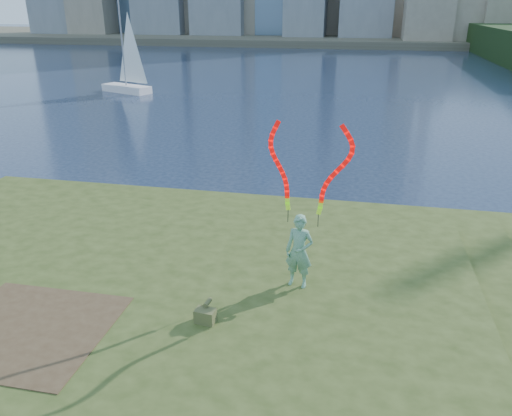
# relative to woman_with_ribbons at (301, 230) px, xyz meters

# --- Properties ---
(ground) EXTENTS (320.00, 320.00, 0.00)m
(ground) POSITION_rel_woman_with_ribbons_xyz_m (-2.89, 0.37, -2.20)
(ground) COLOR #17233A
(ground) RESTS_ON ground
(grassy_knoll) EXTENTS (20.00, 18.00, 0.80)m
(grassy_knoll) POSITION_rel_woman_with_ribbons_xyz_m (-2.89, -1.93, -1.86)
(grassy_knoll) COLOR #344317
(grassy_knoll) RESTS_ON ground
(dirt_patch) EXTENTS (3.20, 3.00, 0.02)m
(dirt_patch) POSITION_rel_woman_with_ribbons_xyz_m (-5.09, -2.83, -1.39)
(dirt_patch) COLOR #47331E
(dirt_patch) RESTS_ON grassy_knoll
(far_shore) EXTENTS (320.00, 40.00, 1.20)m
(far_shore) POSITION_rel_woman_with_ribbons_xyz_m (-2.89, 95.37, -1.60)
(far_shore) COLOR #4E4939
(far_shore) RESTS_ON ground
(woman_with_ribbons) EXTENTS (2.06, 0.57, 4.11)m
(woman_with_ribbons) POSITION_rel_woman_with_ribbons_xyz_m (0.00, 0.00, 0.00)
(woman_with_ribbons) COLOR #186F37
(woman_with_ribbons) RESTS_ON grassy_knoll
(canvas_bag) EXTENTS (0.44, 0.49, 0.39)m
(canvas_bag) POSITION_rel_woman_with_ribbons_xyz_m (-1.68, -1.84, -1.24)
(canvas_bag) COLOR #454B28
(canvas_bag) RESTS_ON grassy_knoll
(sailboat) EXTENTS (4.70, 3.06, 7.23)m
(sailboat) POSITION_rel_woman_with_ribbons_xyz_m (-17.72, 28.88, -0.95)
(sailboat) COLOR white
(sailboat) RESTS_ON ground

